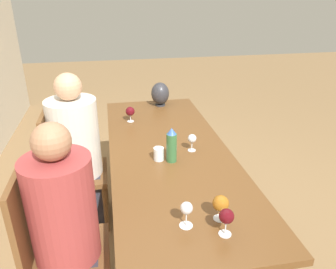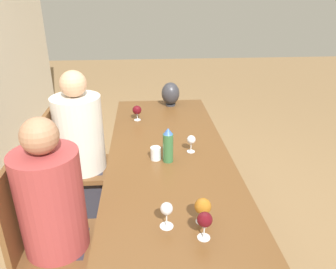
{
  "view_description": "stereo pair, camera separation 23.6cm",
  "coord_description": "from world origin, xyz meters",
  "px_view_note": "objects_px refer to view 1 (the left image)",
  "views": [
    {
      "loc": [
        -2.06,
        0.39,
        1.83
      ],
      "look_at": [
        0.05,
        0.0,
        0.86
      ],
      "focal_mm": 35.0,
      "sensor_mm": 36.0,
      "label": 1
    },
    {
      "loc": [
        -2.09,
        0.16,
        1.83
      ],
      "look_at": [
        0.05,
        0.0,
        0.86
      ],
      "focal_mm": 35.0,
      "sensor_mm": 36.0,
      "label": 2
    }
  ],
  "objects_px": {
    "water_bottle": "(172,145)",
    "wine_glass_2": "(226,217)",
    "wine_glass_3": "(192,139)",
    "person_far": "(78,149)",
    "wine_glass_0": "(186,209)",
    "person_near": "(67,224)",
    "wine_glass_1": "(221,204)",
    "chair_near": "(54,247)",
    "water_tumbler": "(159,154)",
    "vase": "(160,94)",
    "chair_far": "(68,167)",
    "wine_glass_4": "(130,112)"
  },
  "relations": [
    {
      "from": "water_bottle",
      "to": "person_far",
      "type": "bearing_deg",
      "value": 54.69
    },
    {
      "from": "chair_near",
      "to": "person_far",
      "type": "distance_m",
      "value": 0.91
    },
    {
      "from": "wine_glass_1",
      "to": "person_near",
      "type": "height_order",
      "value": "person_near"
    },
    {
      "from": "water_bottle",
      "to": "chair_near",
      "type": "relative_size",
      "value": 0.25
    },
    {
      "from": "person_far",
      "to": "chair_far",
      "type": "bearing_deg",
      "value": 90.0
    },
    {
      "from": "vase",
      "to": "person_near",
      "type": "bearing_deg",
      "value": 153.93
    },
    {
      "from": "chair_near",
      "to": "wine_glass_2",
      "type": "bearing_deg",
      "value": -110.67
    },
    {
      "from": "wine_glass_3",
      "to": "wine_glass_4",
      "type": "height_order",
      "value": "wine_glass_4"
    },
    {
      "from": "vase",
      "to": "person_far",
      "type": "bearing_deg",
      "value": 131.2
    },
    {
      "from": "wine_glass_0",
      "to": "chair_far",
      "type": "xyz_separation_m",
      "value": [
        1.12,
        0.69,
        -0.33
      ]
    },
    {
      "from": "chair_near",
      "to": "person_far",
      "type": "bearing_deg",
      "value": -5.86
    },
    {
      "from": "vase",
      "to": "wine_glass_2",
      "type": "xyz_separation_m",
      "value": [
        -1.88,
        -0.0,
        -0.02
      ]
    },
    {
      "from": "water_tumbler",
      "to": "wine_glass_0",
      "type": "distance_m",
      "value": 0.69
    },
    {
      "from": "chair_near",
      "to": "chair_far",
      "type": "bearing_deg",
      "value": 0.0
    },
    {
      "from": "water_bottle",
      "to": "wine_glass_2",
      "type": "xyz_separation_m",
      "value": [
        -0.75,
        -0.11,
        -0.02
      ]
    },
    {
      "from": "chair_near",
      "to": "water_tumbler",
      "type": "bearing_deg",
      "value": -55.18
    },
    {
      "from": "wine_glass_3",
      "to": "chair_far",
      "type": "bearing_deg",
      "value": 69.82
    },
    {
      "from": "wine_glass_3",
      "to": "wine_glass_2",
      "type": "bearing_deg",
      "value": 176.0
    },
    {
      "from": "wine_glass_3",
      "to": "person_far",
      "type": "xyz_separation_m",
      "value": [
        0.34,
        0.82,
        -0.17
      ]
    },
    {
      "from": "water_bottle",
      "to": "wine_glass_0",
      "type": "bearing_deg",
      "value": 175.08
    },
    {
      "from": "person_near",
      "to": "wine_glass_2",
      "type": "bearing_deg",
      "value": -112.88
    },
    {
      "from": "wine_glass_4",
      "to": "person_far",
      "type": "height_order",
      "value": "person_far"
    },
    {
      "from": "wine_glass_4",
      "to": "chair_far",
      "type": "height_order",
      "value": "chair_far"
    },
    {
      "from": "chair_far",
      "to": "person_far",
      "type": "bearing_deg",
      "value": -90.0
    },
    {
      "from": "water_tumbler",
      "to": "wine_glass_1",
      "type": "height_order",
      "value": "wine_glass_1"
    },
    {
      "from": "wine_glass_2",
      "to": "chair_far",
      "type": "bearing_deg",
      "value": 35.18
    },
    {
      "from": "wine_glass_1",
      "to": "chair_far",
      "type": "relative_size",
      "value": 0.14
    },
    {
      "from": "water_tumbler",
      "to": "vase",
      "type": "height_order",
      "value": "vase"
    },
    {
      "from": "wine_glass_1",
      "to": "chair_near",
      "type": "xyz_separation_m",
      "value": [
        0.21,
        0.87,
        -0.32
      ]
    },
    {
      "from": "wine_glass_0",
      "to": "person_far",
      "type": "distance_m",
      "value": 1.28
    },
    {
      "from": "vase",
      "to": "person_far",
      "type": "xyz_separation_m",
      "value": [
        -0.67,
        0.76,
        -0.2
      ]
    },
    {
      "from": "wine_glass_0",
      "to": "person_near",
      "type": "distance_m",
      "value": 0.66
    },
    {
      "from": "wine_glass_3",
      "to": "chair_far",
      "type": "relative_size",
      "value": 0.13
    },
    {
      "from": "water_tumbler",
      "to": "vase",
      "type": "xyz_separation_m",
      "value": [
        1.1,
        -0.19,
        0.08
      ]
    },
    {
      "from": "water_bottle",
      "to": "wine_glass_0",
      "type": "height_order",
      "value": "water_bottle"
    },
    {
      "from": "chair_near",
      "to": "wine_glass_1",
      "type": "bearing_deg",
      "value": -103.51
    },
    {
      "from": "wine_glass_1",
      "to": "chair_near",
      "type": "distance_m",
      "value": 0.95
    },
    {
      "from": "water_tumbler",
      "to": "wine_glass_2",
      "type": "distance_m",
      "value": 0.81
    },
    {
      "from": "water_bottle",
      "to": "vase",
      "type": "height_order",
      "value": "water_bottle"
    },
    {
      "from": "wine_glass_1",
      "to": "wine_glass_4",
      "type": "relative_size",
      "value": 1.03
    },
    {
      "from": "chair_far",
      "to": "person_near",
      "type": "height_order",
      "value": "person_near"
    },
    {
      "from": "water_tumbler",
      "to": "chair_near",
      "type": "distance_m",
      "value": 0.85
    },
    {
      "from": "wine_glass_1",
      "to": "person_far",
      "type": "relative_size",
      "value": 0.11
    },
    {
      "from": "wine_glass_4",
      "to": "person_near",
      "type": "xyz_separation_m",
      "value": [
        -1.19,
        0.44,
        -0.18
      ]
    },
    {
      "from": "water_bottle",
      "to": "person_far",
      "type": "xyz_separation_m",
      "value": [
        0.46,
        0.65,
        -0.2
      ]
    },
    {
      "from": "wine_glass_3",
      "to": "person_far",
      "type": "distance_m",
      "value": 0.91
    },
    {
      "from": "wine_glass_0",
      "to": "chair_far",
      "type": "bearing_deg",
      "value": 31.51
    },
    {
      "from": "wine_glass_0",
      "to": "person_far",
      "type": "bearing_deg",
      "value": 27.99
    },
    {
      "from": "wine_glass_2",
      "to": "chair_far",
      "type": "distance_m",
      "value": 1.52
    },
    {
      "from": "water_bottle",
      "to": "person_near",
      "type": "xyz_separation_m",
      "value": [
        -0.43,
        0.65,
        -0.2
      ]
    }
  ]
}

